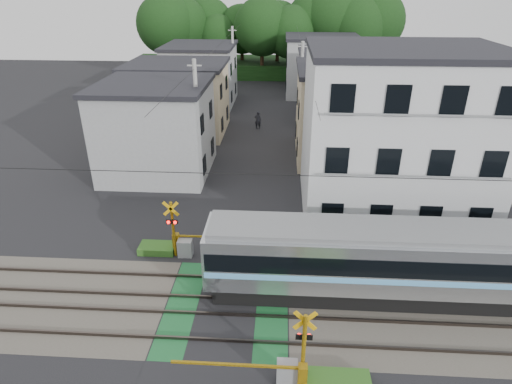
# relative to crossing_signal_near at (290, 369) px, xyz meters

# --- Properties ---
(ground) EXTENTS (120.00, 120.00, 0.00)m
(ground) POSITION_rel_crossing_signal_near_xyz_m (-2.59, 3.65, -0.71)
(ground) COLOR black
(track_bed) EXTENTS (120.00, 120.00, 0.14)m
(track_bed) POSITION_rel_crossing_signal_near_xyz_m (-2.59, 3.65, -0.67)
(track_bed) COLOR #47423A
(track_bed) RESTS_ON ground
(crossing_signal_near) EXTENTS (4.74, 0.65, 3.09)m
(crossing_signal_near) POSITION_rel_crossing_signal_near_xyz_m (0.00, 0.00, 0.00)
(crossing_signal_near) COLOR #E8A80C
(crossing_signal_near) RESTS_ON ground
(crossing_signal_far) EXTENTS (4.74, 0.65, 3.09)m
(crossing_signal_far) POSITION_rel_crossing_signal_near_xyz_m (-5.17, 7.31, 0.00)
(crossing_signal_far) COLOR #E8A80C
(crossing_signal_far) RESTS_ON ground
(apartment_block) EXTENTS (10.20, 8.36, 9.30)m
(apartment_block) POSITION_rel_crossing_signal_near_xyz_m (5.91, 13.15, 3.94)
(apartment_block) COLOR silver
(apartment_block) RESTS_ON ground
(houses_row) EXTENTS (22.07, 31.35, 6.80)m
(houses_row) POSITION_rel_crossing_signal_near_xyz_m (-2.33, 29.57, 2.53)
(houses_row) COLOR #9B9EA0
(houses_row) RESTS_ON ground
(tree_hill) EXTENTS (40.00, 13.52, 11.98)m
(tree_hill) POSITION_rel_crossing_signal_near_xyz_m (-1.79, 51.27, 5.40)
(tree_hill) COLOR #143411
(tree_hill) RESTS_ON ground
(catenary) EXTENTS (60.00, 5.04, 7.00)m
(catenary) POSITION_rel_crossing_signal_near_xyz_m (3.41, 3.69, 2.98)
(catenary) COLOR #2D2D33
(catenary) RESTS_ON ground
(utility_poles) EXTENTS (7.90, 42.00, 8.00)m
(utility_poles) POSITION_rel_crossing_signal_near_xyz_m (-3.64, 26.66, 3.37)
(utility_poles) COLOR #A5A5A0
(utility_poles) RESTS_ON ground
(pedestrian) EXTENTS (0.60, 0.39, 1.65)m
(pedestrian) POSITION_rel_crossing_signal_near_xyz_m (-2.69, 27.85, 0.11)
(pedestrian) COLOR #23242C
(pedestrian) RESTS_ON ground
(weed_patches) EXTENTS (10.25, 8.80, 0.40)m
(weed_patches) POSITION_rel_crossing_signal_near_xyz_m (-0.83, 3.56, -0.53)
(weed_patches) COLOR #2D5E1E
(weed_patches) RESTS_ON ground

